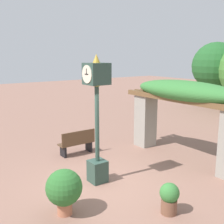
{
  "coord_description": "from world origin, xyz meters",
  "views": [
    {
      "loc": [
        6.05,
        -3.98,
        3.52
      ],
      "look_at": [
        -0.2,
        0.51,
        1.95
      ],
      "focal_mm": 45.0,
      "sensor_mm": 36.0,
      "label": 1
    }
  ],
  "objects_px": {
    "pedestal_clock": "(97,114)",
    "potted_plant_near_right": "(64,189)",
    "potted_plant_near_left": "(169,197)",
    "park_bench": "(77,143)"
  },
  "relations": [
    {
      "from": "pedestal_clock",
      "to": "potted_plant_near_right",
      "type": "height_order",
      "value": "pedestal_clock"
    },
    {
      "from": "pedestal_clock",
      "to": "potted_plant_near_right",
      "type": "distance_m",
      "value": 2.23
    },
    {
      "from": "potted_plant_near_left",
      "to": "pedestal_clock",
      "type": "bearing_deg",
      "value": -169.65
    },
    {
      "from": "pedestal_clock",
      "to": "potted_plant_near_right",
      "type": "xyz_separation_m",
      "value": [
        0.97,
        -1.5,
        -1.34
      ]
    },
    {
      "from": "pedestal_clock",
      "to": "potted_plant_near_left",
      "type": "relative_size",
      "value": 4.9
    },
    {
      "from": "potted_plant_near_right",
      "to": "park_bench",
      "type": "xyz_separation_m",
      "value": [
        -3.26,
        2.1,
        -0.19
      ]
    },
    {
      "from": "potted_plant_near_left",
      "to": "potted_plant_near_right",
      "type": "bearing_deg",
      "value": -125.02
    },
    {
      "from": "potted_plant_near_right",
      "to": "potted_plant_near_left",
      "type": "bearing_deg",
      "value": 54.98
    },
    {
      "from": "pedestal_clock",
      "to": "potted_plant_near_left",
      "type": "xyz_separation_m",
      "value": [
        2.31,
        0.42,
        -1.57
      ]
    },
    {
      "from": "potted_plant_near_right",
      "to": "pedestal_clock",
      "type": "bearing_deg",
      "value": 122.8
    }
  ]
}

